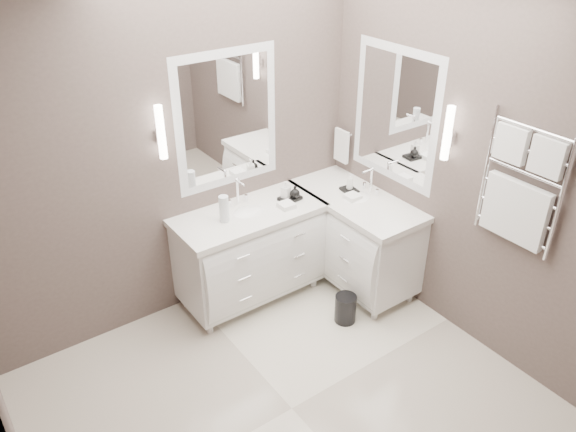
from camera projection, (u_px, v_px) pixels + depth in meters
floor at (292, 409)px, 3.87m from camera, size 3.20×3.00×0.01m
wall_back at (176, 157)px, 4.25m from camera, size 3.20×0.01×2.70m
wall_front at (525, 418)px, 2.13m from camera, size 3.20×0.01×2.70m
wall_right at (474, 173)px, 4.00m from camera, size 0.01×3.00×2.70m
vanity_back at (250, 249)px, 4.72m from camera, size 1.24×0.59×0.97m
vanity_right at (354, 234)px, 4.93m from camera, size 0.59×1.24×0.97m
mirror_back at (227, 120)px, 4.37m from camera, size 0.90×0.02×1.10m
mirror_right at (395, 115)px, 4.46m from camera, size 0.02×0.90×1.10m
sconce_back at (161, 133)px, 4.01m from camera, size 0.06×0.06×0.40m
sconce_right at (448, 134)px, 4.00m from camera, size 0.06×0.06×0.40m
towel_bar_corner at (342, 145)px, 5.04m from camera, size 0.03×0.22×0.30m
towel_ladder at (520, 191)px, 3.67m from camera, size 0.06×0.58×0.90m
waste_bin at (345, 308)px, 4.61m from camera, size 0.19×0.19×0.25m
amenity_tray_back at (290, 198)px, 4.70m from camera, size 0.19×0.15×0.03m
amenity_tray_right at (349, 190)px, 4.83m from camera, size 0.13×0.17×0.02m
water_bottle at (224, 209)px, 4.35m from camera, size 0.08×0.08×0.22m
soap_bottle_a at (286, 190)px, 4.66m from camera, size 0.08×0.08×0.14m
soap_bottle_b at (295, 192)px, 4.66m from camera, size 0.10×0.10×0.11m
soap_bottle_c at (350, 181)px, 4.79m from camera, size 0.07×0.07×0.14m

